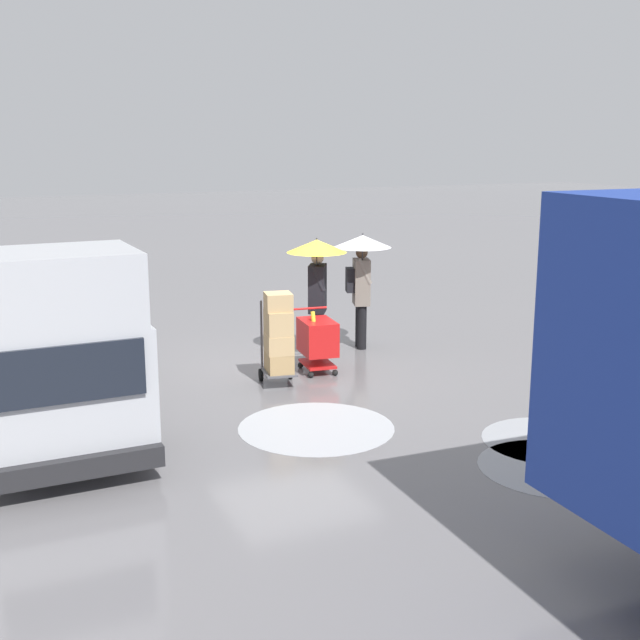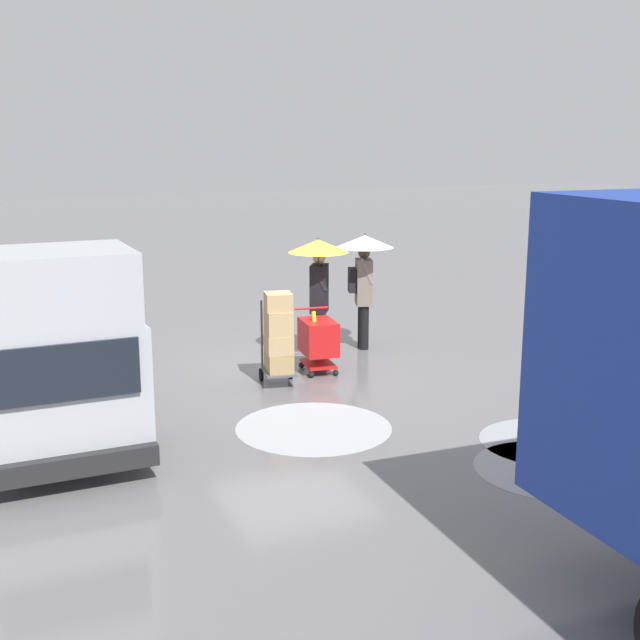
{
  "view_description": "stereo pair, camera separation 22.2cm",
  "coord_description": "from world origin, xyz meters",
  "px_view_note": "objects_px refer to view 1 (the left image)",
  "views": [
    {
      "loc": [
        5.17,
        12.42,
        3.81
      ],
      "look_at": [
        0.02,
        1.17,
        1.05
      ],
      "focal_mm": 45.82,
      "sensor_mm": 36.0,
      "label": 1
    },
    {
      "loc": [
        4.97,
        12.51,
        3.81
      ],
      "look_at": [
        0.02,
        1.17,
        1.05
      ],
      "focal_mm": 45.82,
      "sensor_mm": 36.0,
      "label": 2
    }
  ],
  "objects_px": {
    "shopping_cart_vendor": "(317,339)",
    "pedestrian_black_side": "(361,264)",
    "hand_dolly_boxes": "(279,336)",
    "cargo_van_parked_right": "(40,343)",
    "pedestrian_pink_side": "(317,270)"
  },
  "relations": [
    {
      "from": "shopping_cart_vendor",
      "to": "pedestrian_black_side",
      "type": "relative_size",
      "value": 0.49
    },
    {
      "from": "cargo_van_parked_right",
      "to": "shopping_cart_vendor",
      "type": "xyz_separation_m",
      "value": [
        -4.44,
        -0.93,
        -0.61
      ]
    },
    {
      "from": "cargo_van_parked_right",
      "to": "shopping_cart_vendor",
      "type": "distance_m",
      "value": 4.58
    },
    {
      "from": "hand_dolly_boxes",
      "to": "pedestrian_pink_side",
      "type": "distance_m",
      "value": 1.91
    },
    {
      "from": "hand_dolly_boxes",
      "to": "pedestrian_pink_side",
      "type": "bearing_deg",
      "value": -134.55
    },
    {
      "from": "shopping_cart_vendor",
      "to": "pedestrian_black_side",
      "type": "distance_m",
      "value": 2.02
    },
    {
      "from": "cargo_van_parked_right",
      "to": "hand_dolly_boxes",
      "type": "bearing_deg",
      "value": -171.93
    },
    {
      "from": "cargo_van_parked_right",
      "to": "shopping_cart_vendor",
      "type": "bearing_deg",
      "value": -168.14
    },
    {
      "from": "cargo_van_parked_right",
      "to": "hand_dolly_boxes",
      "type": "distance_m",
      "value": 3.64
    },
    {
      "from": "hand_dolly_boxes",
      "to": "pedestrian_black_side",
      "type": "height_order",
      "value": "pedestrian_black_side"
    },
    {
      "from": "shopping_cart_vendor",
      "to": "pedestrian_pink_side",
      "type": "relative_size",
      "value": 0.49
    },
    {
      "from": "shopping_cart_vendor",
      "to": "pedestrian_pink_side",
      "type": "distance_m",
      "value": 1.35
    },
    {
      "from": "cargo_van_parked_right",
      "to": "hand_dolly_boxes",
      "type": "height_order",
      "value": "cargo_van_parked_right"
    },
    {
      "from": "hand_dolly_boxes",
      "to": "cargo_van_parked_right",
      "type": "bearing_deg",
      "value": 8.07
    },
    {
      "from": "pedestrian_pink_side",
      "to": "pedestrian_black_side",
      "type": "relative_size",
      "value": 1.0
    }
  ]
}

